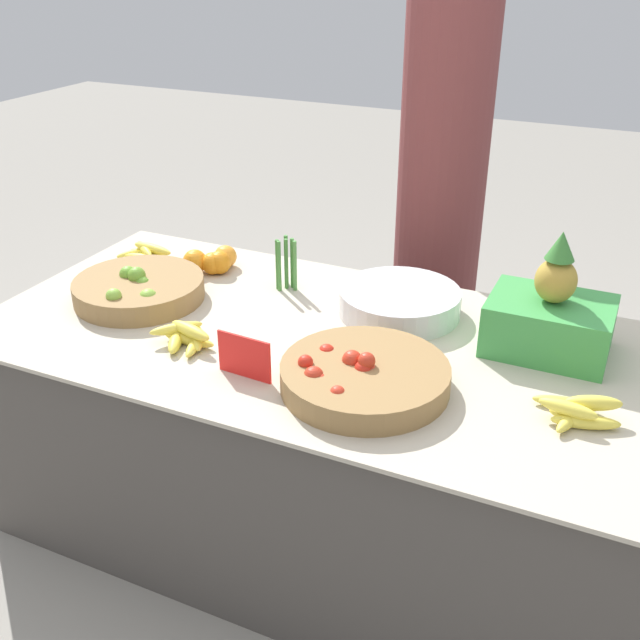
% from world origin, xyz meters
% --- Properties ---
extents(ground_plane, '(12.00, 12.00, 0.00)m').
position_xyz_m(ground_plane, '(0.00, 0.00, 0.00)').
color(ground_plane, gray).
extents(market_table, '(1.89, 0.93, 0.67)m').
position_xyz_m(market_table, '(0.00, 0.00, 0.34)').
color(market_table, '#4C4742').
rests_on(market_table, ground_plane).
extents(lime_bowl, '(0.39, 0.39, 0.10)m').
position_xyz_m(lime_bowl, '(-0.59, -0.01, 0.70)').
color(lime_bowl, olive).
rests_on(lime_bowl, market_table).
extents(tomato_basket, '(0.41, 0.41, 0.10)m').
position_xyz_m(tomato_basket, '(0.20, -0.19, 0.70)').
color(tomato_basket, olive).
rests_on(tomato_basket, market_table).
extents(orange_pile, '(0.15, 0.16, 0.08)m').
position_xyz_m(orange_pile, '(-0.50, 0.25, 0.71)').
color(orange_pile, orange).
rests_on(orange_pile, market_table).
extents(metal_bowl, '(0.35, 0.35, 0.07)m').
position_xyz_m(metal_bowl, '(0.15, 0.22, 0.71)').
color(metal_bowl, silver).
rests_on(metal_bowl, market_table).
extents(price_sign, '(0.15, 0.02, 0.11)m').
position_xyz_m(price_sign, '(-0.08, -0.27, 0.73)').
color(price_sign, red).
rests_on(price_sign, market_table).
extents(produce_crate, '(0.31, 0.23, 0.33)m').
position_xyz_m(produce_crate, '(0.57, 0.18, 0.76)').
color(produce_crate, green).
rests_on(produce_crate, market_table).
extents(veg_bundle, '(0.06, 0.06, 0.16)m').
position_xyz_m(veg_bundle, '(-0.23, 0.24, 0.75)').
color(veg_bundle, '#428438').
rests_on(veg_bundle, market_table).
extents(banana_bunch_front_center, '(0.21, 0.15, 0.06)m').
position_xyz_m(banana_bunch_front_center, '(0.69, -0.12, 0.69)').
color(banana_bunch_front_center, '#EFDB4C').
rests_on(banana_bunch_front_center, market_table).
extents(banana_bunch_middle_left, '(0.20, 0.14, 0.06)m').
position_xyz_m(banana_bunch_middle_left, '(-0.76, 0.24, 0.69)').
color(banana_bunch_middle_left, '#EFDB4C').
rests_on(banana_bunch_middle_left, market_table).
extents(banana_bunch_front_left, '(0.18, 0.17, 0.06)m').
position_xyz_m(banana_bunch_front_left, '(-0.30, -0.19, 0.69)').
color(banana_bunch_front_left, '#EFDB4C').
rests_on(banana_bunch_front_left, market_table).
extents(vendor_person, '(0.31, 0.31, 1.73)m').
position_xyz_m(vendor_person, '(0.07, 0.86, 0.81)').
color(vendor_person, brown).
rests_on(vendor_person, ground_plane).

